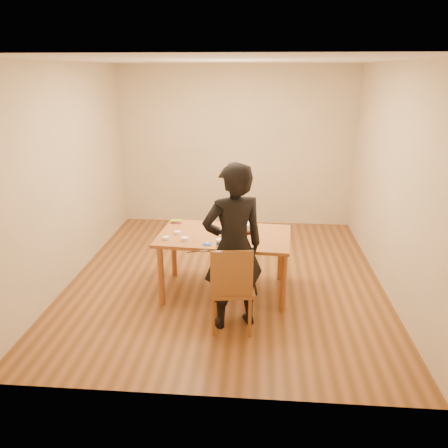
# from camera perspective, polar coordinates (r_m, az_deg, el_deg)

# --- Properties ---
(room_shell) EXTENTS (4.00, 4.50, 2.70)m
(room_shell) POSITION_cam_1_polar(r_m,az_deg,el_deg) (5.70, 0.54, 6.86)
(room_shell) COLOR brown
(room_shell) RESTS_ON ground
(dining_table) EXTENTS (1.61, 1.03, 0.04)m
(dining_table) POSITION_cam_1_polar(r_m,az_deg,el_deg) (5.19, 0.04, -1.59)
(dining_table) COLOR brown
(dining_table) RESTS_ON floor
(dining_chair) EXTENTS (0.48, 0.48, 0.04)m
(dining_chair) POSITION_cam_1_polar(r_m,az_deg,el_deg) (4.59, 1.15, -8.38)
(dining_chair) COLOR brown
(dining_chair) RESTS_ON floor
(cake_plate) EXTENTS (0.31, 0.31, 0.02)m
(cake_plate) POSITION_cam_1_polar(r_m,az_deg,el_deg) (5.31, 2.58, -0.77)
(cake_plate) COLOR #AD0B0C
(cake_plate) RESTS_ON dining_table
(cake) EXTENTS (0.20, 0.20, 0.06)m
(cake) POSITION_cam_1_polar(r_m,az_deg,el_deg) (5.29, 2.59, -0.32)
(cake) COLOR white
(cake) RESTS_ON cake_plate
(frosting_dome) EXTENTS (0.20, 0.20, 0.03)m
(frosting_dome) POSITION_cam_1_polar(r_m,az_deg,el_deg) (5.28, 2.59, 0.14)
(frosting_dome) COLOR white
(frosting_dome) RESTS_ON cake
(frosting_tub) EXTENTS (0.09, 0.09, 0.08)m
(frosting_tub) POSITION_cam_1_polar(r_m,az_deg,el_deg) (4.83, -0.49, -2.46)
(frosting_tub) COLOR white
(frosting_tub) RESTS_ON dining_table
(frosting_lid) EXTENTS (0.10, 0.10, 0.01)m
(frosting_lid) POSITION_cam_1_polar(r_m,az_deg,el_deg) (4.89, -2.22, -2.66)
(frosting_lid) COLOR #1C45B7
(frosting_lid) RESTS_ON dining_table
(frosting_dollop) EXTENTS (0.04, 0.04, 0.02)m
(frosting_dollop) POSITION_cam_1_polar(r_m,az_deg,el_deg) (4.89, -2.23, -2.51)
(frosting_dollop) COLOR white
(frosting_dollop) RESTS_ON frosting_lid
(ramekin_green) EXTENTS (0.08, 0.08, 0.04)m
(ramekin_green) POSITION_cam_1_polar(r_m,az_deg,el_deg) (5.02, -5.13, -1.95)
(ramekin_green) COLOR white
(ramekin_green) RESTS_ON dining_table
(ramekin_yellow) EXTENTS (0.08, 0.08, 0.04)m
(ramekin_yellow) POSITION_cam_1_polar(r_m,az_deg,el_deg) (5.22, -6.10, -1.15)
(ramekin_yellow) COLOR white
(ramekin_yellow) RESTS_ON dining_table
(ramekin_multi) EXTENTS (0.07, 0.07, 0.04)m
(ramekin_multi) POSITION_cam_1_polar(r_m,az_deg,el_deg) (5.06, -7.57, -1.86)
(ramekin_multi) COLOR white
(ramekin_multi) RESTS_ON dining_table
(candy_box_pink) EXTENTS (0.13, 0.09, 0.02)m
(candy_box_pink) POSITION_cam_1_polar(r_m,az_deg,el_deg) (5.60, -6.22, 0.21)
(candy_box_pink) COLOR #CA2F98
(candy_box_pink) RESTS_ON dining_table
(candy_box_green) EXTENTS (0.13, 0.07, 0.02)m
(candy_box_green) POSITION_cam_1_polar(r_m,az_deg,el_deg) (5.60, -6.27, 0.41)
(candy_box_green) COLOR green
(candy_box_green) RESTS_ON candy_box_pink
(spatula) EXTENTS (0.14, 0.07, 0.01)m
(spatula) POSITION_cam_1_polar(r_m,az_deg,el_deg) (4.71, -3.97, -3.62)
(spatula) COLOR black
(spatula) RESTS_ON dining_table
(person) EXTENTS (0.76, 0.64, 1.78)m
(person) POSITION_cam_1_polar(r_m,az_deg,el_deg) (4.44, 1.22, -3.11)
(person) COLOR black
(person) RESTS_ON floor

